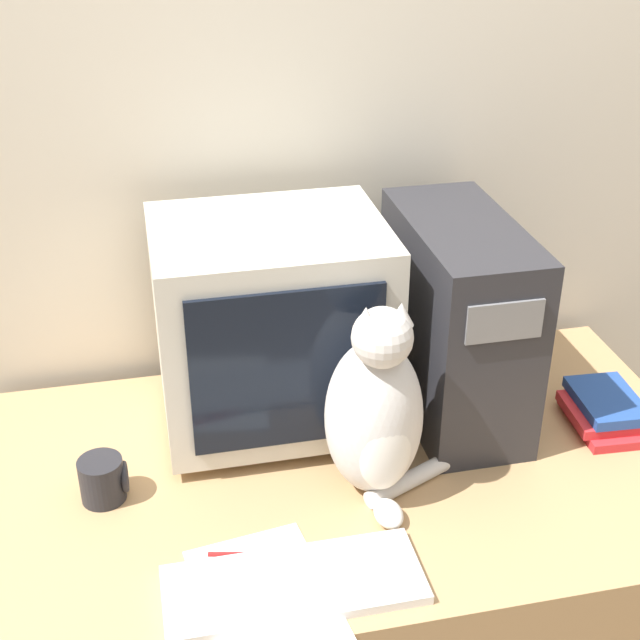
{
  "coord_description": "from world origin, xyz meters",
  "views": [
    {
      "loc": [
        -0.37,
        -0.95,
        1.81
      ],
      "look_at": [
        -0.06,
        0.48,
        1.0
      ],
      "focal_mm": 50.0,
      "sensor_mm": 36.0,
      "label": 1
    }
  ],
  "objects_px": {
    "book_stack": "(606,411)",
    "crt_monitor": "(272,326)",
    "keyboard": "(294,584)",
    "pen": "(250,555)",
    "cat": "(376,414)",
    "computer_tower": "(457,320)",
    "mug": "(103,479)"
  },
  "relations": [
    {
      "from": "book_stack",
      "to": "crt_monitor",
      "type": "bearing_deg",
      "value": 166.16
    },
    {
      "from": "keyboard",
      "to": "pen",
      "type": "bearing_deg",
      "value": 123.49
    },
    {
      "from": "crt_monitor",
      "to": "keyboard",
      "type": "relative_size",
      "value": 1.05
    },
    {
      "from": "keyboard",
      "to": "book_stack",
      "type": "distance_m",
      "value": 0.8
    },
    {
      "from": "pen",
      "to": "cat",
      "type": "bearing_deg",
      "value": 27.12
    },
    {
      "from": "computer_tower",
      "to": "keyboard",
      "type": "relative_size",
      "value": 1.05
    },
    {
      "from": "crt_monitor",
      "to": "book_stack",
      "type": "bearing_deg",
      "value": -13.84
    },
    {
      "from": "book_stack",
      "to": "pen",
      "type": "bearing_deg",
      "value": -163.76
    },
    {
      "from": "computer_tower",
      "to": "book_stack",
      "type": "relative_size",
      "value": 2.25
    },
    {
      "from": "keyboard",
      "to": "book_stack",
      "type": "bearing_deg",
      "value": 23.61
    },
    {
      "from": "crt_monitor",
      "to": "cat",
      "type": "distance_m",
      "value": 0.31
    },
    {
      "from": "keyboard",
      "to": "pen",
      "type": "relative_size",
      "value": 2.96
    },
    {
      "from": "computer_tower",
      "to": "cat",
      "type": "distance_m",
      "value": 0.34
    },
    {
      "from": "computer_tower",
      "to": "keyboard",
      "type": "xyz_separation_m",
      "value": [
        -0.43,
        -0.46,
        -0.2
      ]
    },
    {
      "from": "crt_monitor",
      "to": "cat",
      "type": "height_order",
      "value": "crt_monitor"
    },
    {
      "from": "keyboard",
      "to": "mug",
      "type": "bearing_deg",
      "value": 135.09
    },
    {
      "from": "cat",
      "to": "mug",
      "type": "height_order",
      "value": "cat"
    },
    {
      "from": "cat",
      "to": "keyboard",
      "type": "bearing_deg",
      "value": -133.45
    },
    {
      "from": "mug",
      "to": "computer_tower",
      "type": "bearing_deg",
      "value": 11.72
    },
    {
      "from": "pen",
      "to": "crt_monitor",
      "type": "bearing_deg",
      "value": 74.46
    },
    {
      "from": "crt_monitor",
      "to": "computer_tower",
      "type": "bearing_deg",
      "value": -4.86
    },
    {
      "from": "keyboard",
      "to": "mug",
      "type": "distance_m",
      "value": 0.43
    },
    {
      "from": "pen",
      "to": "mug",
      "type": "distance_m",
      "value": 0.33
    },
    {
      "from": "book_stack",
      "to": "mug",
      "type": "distance_m",
      "value": 1.04
    },
    {
      "from": "computer_tower",
      "to": "keyboard",
      "type": "bearing_deg",
      "value": -133.69
    },
    {
      "from": "cat",
      "to": "book_stack",
      "type": "bearing_deg",
      "value": 8.84
    },
    {
      "from": "cat",
      "to": "book_stack",
      "type": "relative_size",
      "value": 2.03
    },
    {
      "from": "book_stack",
      "to": "keyboard",
      "type": "bearing_deg",
      "value": -156.39
    },
    {
      "from": "keyboard",
      "to": "pen",
      "type": "distance_m",
      "value": 0.11
    },
    {
      "from": "cat",
      "to": "computer_tower",
      "type": "bearing_deg",
      "value": 43.03
    },
    {
      "from": "computer_tower",
      "to": "pen",
      "type": "relative_size",
      "value": 3.11
    },
    {
      "from": "cat",
      "to": "pen",
      "type": "relative_size",
      "value": 2.8
    }
  ]
}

